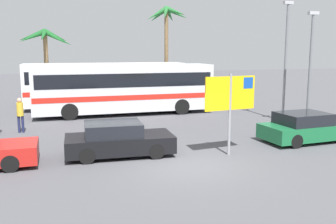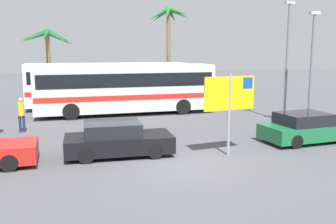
% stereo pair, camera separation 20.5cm
% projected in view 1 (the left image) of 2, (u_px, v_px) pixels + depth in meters
% --- Properties ---
extents(ground, '(120.00, 120.00, 0.00)m').
position_uv_depth(ground, '(181.00, 165.00, 13.37)').
color(ground, '#4C4C51').
extents(bus_front_coach, '(11.28, 2.66, 3.17)m').
position_uv_depth(bus_front_coach, '(124.00, 87.00, 23.93)').
color(bus_front_coach, silver).
rests_on(bus_front_coach, ground).
extents(bus_rear_coach, '(11.28, 2.66, 3.17)m').
position_uv_depth(bus_rear_coach, '(106.00, 83.00, 26.94)').
color(bus_rear_coach, white).
rests_on(bus_rear_coach, ground).
extents(ferry_sign, '(2.19, 0.33, 3.20)m').
position_uv_depth(ferry_sign, '(231.00, 96.00, 14.35)').
color(ferry_sign, gray).
rests_on(ferry_sign, ground).
extents(car_green, '(4.23, 2.14, 1.32)m').
position_uv_depth(car_green, '(306.00, 128.00, 16.82)').
color(car_green, '#196638').
rests_on(car_green, ground).
extents(car_black, '(4.23, 2.07, 1.32)m').
position_uv_depth(car_black, '(118.00, 140.00, 14.54)').
color(car_black, black).
rests_on(car_black, ground).
extents(pedestrian_by_bus, '(0.32, 0.32, 1.75)m').
position_uv_depth(pedestrian_by_bus, '(20.00, 112.00, 18.55)').
color(pedestrian_by_bus, '#1E2347').
rests_on(pedestrian_by_bus, ground).
extents(lamp_post_left_side, '(0.56, 0.20, 6.02)m').
position_uv_depth(lamp_post_left_side, '(310.00, 65.00, 19.20)').
color(lamp_post_left_side, slate).
rests_on(lamp_post_left_side, ground).
extents(lamp_post_right_side, '(0.56, 0.20, 6.77)m').
position_uv_depth(lamp_post_right_side, '(286.00, 57.00, 21.15)').
color(lamp_post_right_side, slate).
rests_on(lamp_post_right_side, ground).
extents(palm_tree_seaside, '(3.97, 4.18, 5.66)m').
position_uv_depth(palm_tree_seaside, '(46.00, 42.00, 27.38)').
color(palm_tree_seaside, brown).
rests_on(palm_tree_seaside, ground).
extents(palm_tree_inland, '(3.62, 3.30, 7.64)m').
position_uv_depth(palm_tree_inland, '(167.00, 25.00, 30.33)').
color(palm_tree_inland, brown).
rests_on(palm_tree_inland, ground).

